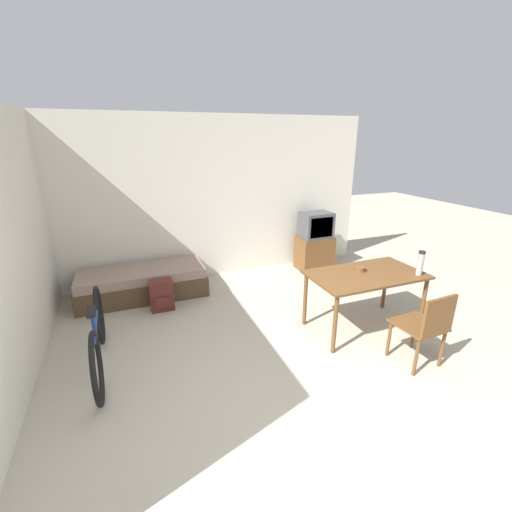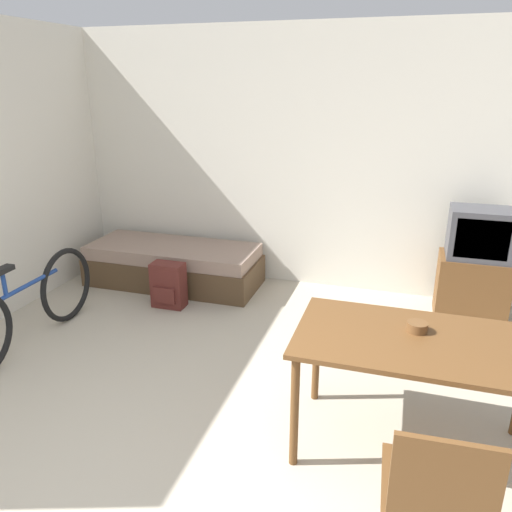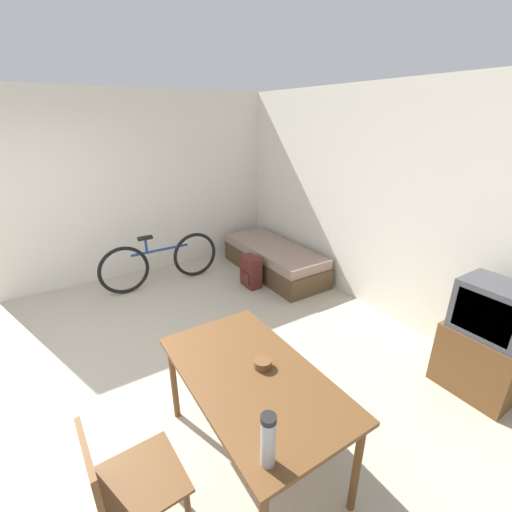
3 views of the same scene
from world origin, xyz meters
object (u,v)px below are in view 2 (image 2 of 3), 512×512
object	(u,v)px
daybed	(174,265)
tv	(475,267)
dining_table	(419,352)
mate_bowl	(417,327)
wooden_chair	(437,495)
bicycle	(26,307)
backpack	(168,285)

from	to	relation	value
daybed	tv	world-z (taller)	tv
dining_table	mate_bowl	bearing A→B (deg)	101.86
tv	daybed	bearing A→B (deg)	-178.65
wooden_chair	bicycle	distance (m)	3.44
daybed	backpack	size ratio (longest dim) A/B	4.14
dining_table	wooden_chair	size ratio (longest dim) A/B	1.63
wooden_chair	bicycle	size ratio (longest dim) A/B	0.49
tv	wooden_chair	size ratio (longest dim) A/B	1.23
dining_table	bicycle	world-z (taller)	bicycle
bicycle	backpack	size ratio (longest dim) A/B	3.85
backpack	mate_bowl	bearing A→B (deg)	-29.88
daybed	backpack	distance (m)	0.60
daybed	mate_bowl	bearing A→B (deg)	-36.77
bicycle	wooden_chair	bearing A→B (deg)	-21.30
wooden_chair	daybed	bearing A→B (deg)	132.64
backpack	wooden_chair	bearing A→B (deg)	-43.57
bicycle	backpack	bearing A→B (deg)	54.19
dining_table	bicycle	size ratio (longest dim) A/B	0.80
tv	dining_table	world-z (taller)	tv
daybed	bicycle	distance (m)	1.72
tv	mate_bowl	xyz separation A→B (m)	(-0.53, -1.97, 0.28)
backpack	bicycle	bearing A→B (deg)	-125.81
bicycle	tv	bearing A→B (deg)	25.15
mate_bowl	backpack	xyz separation A→B (m)	(-2.32, 1.33, -0.56)
tv	mate_bowl	bearing A→B (deg)	-105.16
bicycle	backpack	world-z (taller)	bicycle
mate_bowl	dining_table	bearing A→B (deg)	-78.14
tv	mate_bowl	distance (m)	2.05
daybed	mate_bowl	world-z (taller)	mate_bowl
bicycle	backpack	distance (m)	1.32
mate_bowl	tv	bearing A→B (deg)	74.84
dining_table	bicycle	distance (m)	3.14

